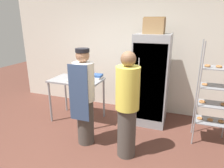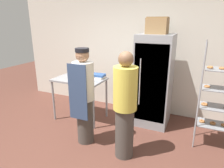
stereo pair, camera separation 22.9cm
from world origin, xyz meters
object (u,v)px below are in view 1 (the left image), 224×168
at_px(person_baker, 84,97).
at_px(blender_pitcher, 71,72).
at_px(binder_stack, 95,76).
at_px(donut_box, 75,80).
at_px(person_customer, 127,106).
at_px(baking_rack, 214,95).
at_px(refrigerator, 151,80).
at_px(cardboard_storage_box, 154,26).

bearing_deg(person_baker, blender_pitcher, 131.21).
bearing_deg(binder_stack, donut_box, -123.90).
distance_m(person_baker, person_customer, 0.80).
relative_size(baking_rack, person_customer, 1.06).
relative_size(refrigerator, blender_pitcher, 6.84).
height_order(refrigerator, person_customer, refrigerator).
xyz_separation_m(blender_pitcher, person_customer, (1.57, -0.99, -0.18)).
distance_m(refrigerator, donut_box, 1.59).
relative_size(binder_stack, cardboard_storage_box, 0.82).
xyz_separation_m(refrigerator, baking_rack, (1.16, -0.42, -0.04)).
height_order(refrigerator, donut_box, refrigerator).
relative_size(refrigerator, person_baker, 1.10).
xyz_separation_m(refrigerator, donut_box, (-1.45, -0.65, 0.04)).
relative_size(blender_pitcher, binder_stack, 0.84).
xyz_separation_m(blender_pitcher, cardboard_storage_box, (1.71, 0.35, 0.98)).
bearing_deg(binder_stack, person_customer, -46.04).
bearing_deg(donut_box, refrigerator, 24.15).
distance_m(donut_box, person_baker, 0.77).
bearing_deg(donut_box, baking_rack, 5.04).
xyz_separation_m(donut_box, person_baker, (0.51, -0.57, -0.09)).
bearing_deg(donut_box, cardboard_storage_box, 24.85).
bearing_deg(person_customer, blender_pitcher, 147.82).
relative_size(baking_rack, blender_pitcher, 6.64).
distance_m(refrigerator, cardboard_storage_box, 1.10).
xyz_separation_m(baking_rack, binder_stack, (-2.34, 0.17, 0.08)).
distance_m(donut_box, binder_stack, 0.49).
height_order(baking_rack, cardboard_storage_box, cardboard_storage_box).
bearing_deg(binder_stack, blender_pitcher, -171.55).
height_order(binder_stack, person_baker, person_baker).
distance_m(cardboard_storage_box, person_baker, 1.93).
bearing_deg(person_baker, binder_stack, 103.97).
distance_m(binder_stack, person_customer, 1.49).
bearing_deg(cardboard_storage_box, refrigerator, -81.57).
height_order(refrigerator, binder_stack, refrigerator).
xyz_separation_m(person_baker, person_customer, (0.79, -0.10, -0.01)).
distance_m(baking_rack, person_baker, 2.24).
relative_size(cardboard_storage_box, person_customer, 0.23).
height_order(baking_rack, binder_stack, baking_rack).
height_order(refrigerator, baking_rack, refrigerator).
distance_m(baking_rack, donut_box, 2.62).
height_order(cardboard_storage_box, person_baker, cardboard_storage_box).
relative_size(baking_rack, person_baker, 1.07).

